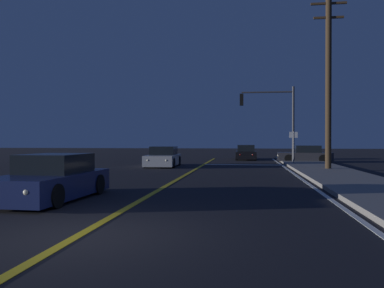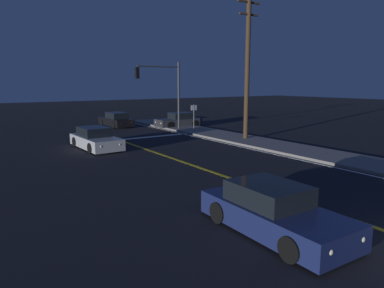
{
  "view_description": "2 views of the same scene",
  "coord_description": "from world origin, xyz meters",
  "px_view_note": "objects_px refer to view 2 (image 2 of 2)",
  "views": [
    {
      "loc": [
        3.05,
        -6.86,
        1.75
      ],
      "look_at": [
        -0.17,
        16.64,
        1.53
      ],
      "focal_mm": 37.27,
      "sensor_mm": 36.0,
      "label": 1
    },
    {
      "loc": [
        -9.68,
        -2.25,
        4.09
      ],
      "look_at": [
        -1.18,
        10.42,
        1.45
      ],
      "focal_mm": 33.01,
      "sensor_mm": 36.0,
      "label": 2
    }
  ],
  "objects_px": {
    "car_far_approaching_black": "(116,120)",
    "utility_pole_right": "(247,66)",
    "traffic_signal_near_right": "(164,85)",
    "car_side_waiting_silver": "(96,139)",
    "car_following_oncoming_charcoal": "(179,121)",
    "car_mid_block_navy": "(273,212)",
    "street_sign_corner": "(194,114)"
  },
  "relations": [
    {
      "from": "utility_pole_right",
      "to": "street_sign_corner",
      "type": "bearing_deg",
      "value": 106.79
    },
    {
      "from": "car_following_oncoming_charcoal",
      "to": "car_side_waiting_silver",
      "type": "bearing_deg",
      "value": 125.03
    },
    {
      "from": "car_side_waiting_silver",
      "to": "street_sign_corner",
      "type": "distance_m",
      "value": 9.02
    },
    {
      "from": "car_far_approaching_black",
      "to": "car_following_oncoming_charcoal",
      "type": "bearing_deg",
      "value": -39.7
    },
    {
      "from": "car_far_approaching_black",
      "to": "traffic_signal_near_right",
      "type": "xyz_separation_m",
      "value": [
        2.12,
        -5.62,
        3.32
      ]
    },
    {
      "from": "street_sign_corner",
      "to": "utility_pole_right",
      "type": "bearing_deg",
      "value": -73.21
    },
    {
      "from": "car_far_approaching_black",
      "to": "car_mid_block_navy",
      "type": "xyz_separation_m",
      "value": [
        -5.63,
        -25.48,
        0.0
      ]
    },
    {
      "from": "car_mid_block_navy",
      "to": "car_following_oncoming_charcoal",
      "type": "bearing_deg",
      "value": -114.0
    },
    {
      "from": "car_far_approaching_black",
      "to": "car_side_waiting_silver",
      "type": "relative_size",
      "value": 1.01
    },
    {
      "from": "car_mid_block_navy",
      "to": "street_sign_corner",
      "type": "relative_size",
      "value": 1.91
    },
    {
      "from": "car_side_waiting_silver",
      "to": "utility_pole_right",
      "type": "xyz_separation_m",
      "value": [
        10.17,
        -2.78,
        4.66
      ]
    },
    {
      "from": "car_following_oncoming_charcoal",
      "to": "car_far_approaching_black",
      "type": "bearing_deg",
      "value": 54.33
    },
    {
      "from": "car_far_approaching_black",
      "to": "utility_pole_right",
      "type": "bearing_deg",
      "value": -71.93
    },
    {
      "from": "traffic_signal_near_right",
      "to": "car_mid_block_navy",
      "type": "bearing_deg",
      "value": 68.67
    },
    {
      "from": "utility_pole_right",
      "to": "street_sign_corner",
      "type": "distance_m",
      "value": 6.06
    },
    {
      "from": "street_sign_corner",
      "to": "car_far_approaching_black",
      "type": "bearing_deg",
      "value": 111.32
    },
    {
      "from": "car_far_approaching_black",
      "to": "car_mid_block_navy",
      "type": "distance_m",
      "value": 26.1
    },
    {
      "from": "car_far_approaching_black",
      "to": "car_following_oncoming_charcoal",
      "type": "relative_size",
      "value": 1.09
    },
    {
      "from": "car_far_approaching_black",
      "to": "street_sign_corner",
      "type": "height_order",
      "value": "street_sign_corner"
    },
    {
      "from": "utility_pole_right",
      "to": "car_following_oncoming_charcoal",
      "type": "bearing_deg",
      "value": 89.6
    },
    {
      "from": "traffic_signal_near_right",
      "to": "utility_pole_right",
      "type": "distance_m",
      "value": 7.98
    },
    {
      "from": "car_far_approaching_black",
      "to": "utility_pole_right",
      "type": "xyz_separation_m",
      "value": [
        4.69,
        -13.06,
        4.66
      ]
    },
    {
      "from": "car_mid_block_navy",
      "to": "street_sign_corner",
      "type": "height_order",
      "value": "street_sign_corner"
    },
    {
      "from": "utility_pole_right",
      "to": "car_side_waiting_silver",
      "type": "bearing_deg",
      "value": 164.72
    },
    {
      "from": "traffic_signal_near_right",
      "to": "street_sign_corner",
      "type": "bearing_deg",
      "value": 112.52
    },
    {
      "from": "utility_pole_right",
      "to": "street_sign_corner",
      "type": "relative_size",
      "value": 4.25
    },
    {
      "from": "car_mid_block_navy",
      "to": "utility_pole_right",
      "type": "height_order",
      "value": "utility_pole_right"
    },
    {
      "from": "utility_pole_right",
      "to": "traffic_signal_near_right",
      "type": "bearing_deg",
      "value": 109.0
    },
    {
      "from": "car_side_waiting_silver",
      "to": "car_following_oncoming_charcoal",
      "type": "relative_size",
      "value": 1.08
    },
    {
      "from": "car_side_waiting_silver",
      "to": "car_following_oncoming_charcoal",
      "type": "xyz_separation_m",
      "value": [
        10.23,
        6.56,
        -0.0
      ]
    },
    {
      "from": "traffic_signal_near_right",
      "to": "street_sign_corner",
      "type": "relative_size",
      "value": 2.45
    },
    {
      "from": "car_side_waiting_silver",
      "to": "car_following_oncoming_charcoal",
      "type": "bearing_deg",
      "value": -149.52
    }
  ]
}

